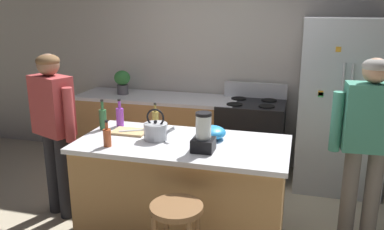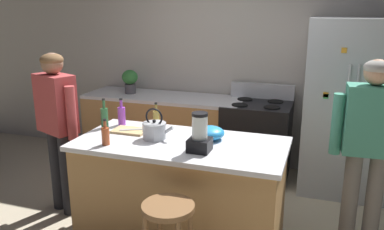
{
  "view_description": "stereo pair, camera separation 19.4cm",
  "coord_description": "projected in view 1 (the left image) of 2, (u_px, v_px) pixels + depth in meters",
  "views": [
    {
      "loc": [
        0.91,
        -2.97,
        1.99
      ],
      "look_at": [
        0.0,
        0.3,
        1.05
      ],
      "focal_mm": 37.23,
      "sensor_mm": 36.0,
      "label": 1
    },
    {
      "loc": [
        1.09,
        -2.91,
        1.99
      ],
      "look_at": [
        0.0,
        0.3,
        1.05
      ],
      "focal_mm": 37.23,
      "sensor_mm": 36.0,
      "label": 2
    }
  ],
  "objects": [
    {
      "name": "tea_kettle",
      "position": [
        156.0,
        130.0,
        3.33
      ],
      "size": [
        0.28,
        0.2,
        0.27
      ],
      "color": "#B7BABF",
      "rests_on": "kitchen_island"
    },
    {
      "name": "bottle_olive_oil",
      "position": [
        103.0,
        119.0,
        3.59
      ],
      "size": [
        0.07,
        0.07,
        0.28
      ],
      "color": "#2D6638",
      "rests_on": "kitchen_island"
    },
    {
      "name": "person_by_sink_right",
      "position": [
        368.0,
        136.0,
        3.2
      ],
      "size": [
        0.59,
        0.25,
        1.61
      ],
      "color": "#66605B",
      "rests_on": "ground_plane"
    },
    {
      "name": "stove_range",
      "position": [
        251.0,
        139.0,
        4.72
      ],
      "size": [
        0.76,
        0.65,
        1.08
      ],
      "color": "black",
      "rests_on": "ground_plane"
    },
    {
      "name": "back_counter_run",
      "position": [
        158.0,
        131.0,
        5.05
      ],
      "size": [
        2.0,
        0.64,
        0.9
      ],
      "color": "#B7844C",
      "rests_on": "ground_plane"
    },
    {
      "name": "refrigerator",
      "position": [
        341.0,
        106.0,
        4.32
      ],
      "size": [
        0.9,
        0.73,
        1.88
      ],
      "color": "#B7BABF",
      "rests_on": "ground_plane"
    },
    {
      "name": "mixing_bowl",
      "position": [
        211.0,
        133.0,
        3.34
      ],
      "size": [
        0.25,
        0.25,
        0.11
      ],
      "primitive_type": "ellipsoid",
      "color": "#268CD8",
      "rests_on": "kitchen_island"
    },
    {
      "name": "bottle_soda",
      "position": [
        120.0,
        116.0,
        3.69
      ],
      "size": [
        0.07,
        0.07,
        0.26
      ],
      "color": "purple",
      "rests_on": "kitchen_island"
    },
    {
      "name": "blender_appliance",
      "position": [
        203.0,
        135.0,
        3.05
      ],
      "size": [
        0.17,
        0.17,
        0.31
      ],
      "color": "black",
      "rests_on": "kitchen_island"
    },
    {
      "name": "back_wall",
      "position": [
        227.0,
        58.0,
        4.98
      ],
      "size": [
        8.0,
        0.1,
        2.7
      ],
      "primitive_type": "cube",
      "color": "#BCB7AD",
      "rests_on": "ground_plane"
    },
    {
      "name": "potted_plant",
      "position": [
        122.0,
        81.0,
        5.0
      ],
      "size": [
        0.2,
        0.2,
        0.3
      ],
      "color": "#4C4C51",
      "rests_on": "back_counter_run"
    },
    {
      "name": "cutting_board",
      "position": [
        130.0,
        132.0,
        3.51
      ],
      "size": [
        0.3,
        0.2,
        0.02
      ],
      "primitive_type": "cube",
      "color": "tan",
      "rests_on": "kitchen_island"
    },
    {
      "name": "bottle_vinegar",
      "position": [
        155.0,
        119.0,
        3.63
      ],
      "size": [
        0.06,
        0.06,
        0.24
      ],
      "color": "olive",
      "rests_on": "kitchen_island"
    },
    {
      "name": "bar_stool",
      "position": [
        177.0,
        227.0,
        2.7
      ],
      "size": [
        0.36,
        0.36,
        0.7
      ],
      "color": "brown",
      "rests_on": "ground_plane"
    },
    {
      "name": "chef_knife",
      "position": [
        132.0,
        131.0,
        3.5
      ],
      "size": [
        0.21,
        0.13,
        0.01
      ],
      "primitive_type": "cube",
      "rotation": [
        0.0,
        0.0,
        0.48
      ],
      "color": "#B7BABF",
      "rests_on": "cutting_board"
    },
    {
      "name": "bottle_cooking_sauce",
      "position": [
        107.0,
        137.0,
        3.16
      ],
      "size": [
        0.06,
        0.06,
        0.22
      ],
      "color": "#B24C26",
      "rests_on": "kitchen_island"
    },
    {
      "name": "kitchen_island",
      "position": [
        183.0,
        191.0,
        3.4
      ],
      "size": [
        1.74,
        0.85,
        0.9
      ],
      "color": "#B7844C",
      "rests_on": "ground_plane"
    },
    {
      "name": "person_by_island_left",
      "position": [
        53.0,
        121.0,
        3.69
      ],
      "size": [
        0.58,
        0.35,
        1.58
      ],
      "color": "#26262B",
      "rests_on": "ground_plane"
    }
  ]
}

